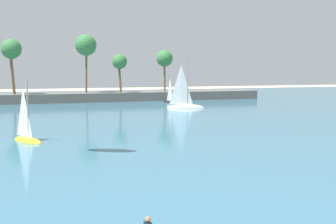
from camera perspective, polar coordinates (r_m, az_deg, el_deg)
name	(u,v)px	position (r m, az deg, el deg)	size (l,w,h in m)	color
sea	(65,110)	(69.26, -13.78, 0.31)	(220.00, 109.67, 0.06)	#386B84
palm_headland	(37,83)	(83.72, -17.24, 3.73)	(81.80, 6.74, 13.12)	#605B54
sailboat_near_shore	(169,100)	(80.36, 0.13, 1.66)	(1.85, 4.17, 5.84)	black
sailboat_mid_bay	(185,103)	(69.96, 2.27, 1.22)	(6.43, 3.50, 8.93)	white
sailboat_toward_headland	(27,135)	(40.52, -18.53, -3.00)	(3.27, 4.25, 6.10)	yellow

